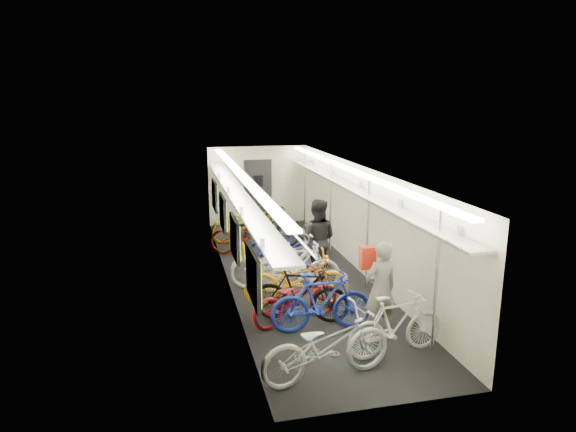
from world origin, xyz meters
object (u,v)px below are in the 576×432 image
passenger_near (381,289)px  passenger_mid (317,239)px  bicycle_1 (321,302)px  backpack (368,258)px  bicycle_0 (327,345)px

passenger_near → passenger_mid: (-0.25, 2.88, 0.07)m
bicycle_1 → passenger_mid: bearing=-12.7°
passenger_near → backpack: (-0.14, 0.26, 0.47)m
bicycle_1 → backpack: bearing=-96.9°
passenger_near → passenger_mid: size_ratio=0.92×
bicycle_1 → backpack: 1.07m
bicycle_0 → passenger_mid: passenger_mid is taller
bicycle_0 → bicycle_1: bearing=-24.0°
bicycle_0 → passenger_near: passenger_near is taller
bicycle_0 → bicycle_1: 1.52m
bicycle_0 → backpack: (1.12, 1.37, 0.76)m
passenger_near → backpack: passenger_near is taller
passenger_near → backpack: size_ratio=4.27×
bicycle_0 → bicycle_1: (0.36, 1.48, 0.01)m
passenger_near → backpack: bearing=-73.6°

